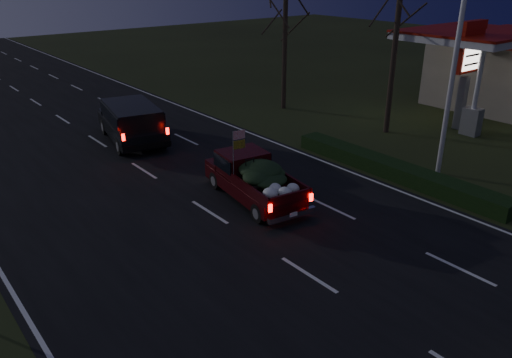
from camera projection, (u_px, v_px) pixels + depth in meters
ground at (308, 275)px, 14.06m from camera, size 120.00×120.00×0.00m
road_asphalt at (309, 275)px, 14.05m from camera, size 14.00×120.00×0.02m
hedge_row at (394, 170)px, 20.58m from camera, size 1.00×10.00×0.60m
light_pole at (458, 40)px, 18.82m from camera, size 0.50×0.90×9.16m
gas_price_pylon at (469, 57)px, 25.38m from camera, size 2.00×0.41×5.57m
gas_canopy at (473, 40)px, 27.02m from camera, size 7.10×6.10×4.88m
bare_tree_mid at (399, 5)px, 23.79m from camera, size 3.60×3.60×8.50m
bare_tree_far at (285, 19)px, 28.68m from camera, size 3.60×3.60×7.00m
pickup_truck at (254, 176)px, 18.33m from camera, size 2.43×4.90×2.46m
lead_suv at (132, 119)px, 24.34m from camera, size 3.27×5.70×1.54m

